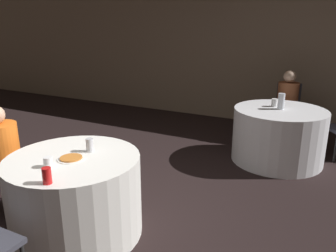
# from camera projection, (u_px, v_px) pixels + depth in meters

# --- Properties ---
(ground_plane) EXTENTS (16.00, 16.00, 0.00)m
(ground_plane) POSITION_uv_depth(u_px,v_px,m) (75.00, 223.00, 3.18)
(ground_plane) COLOR black
(wall_back) EXTENTS (16.00, 0.06, 2.80)m
(wall_back) POSITION_uv_depth(u_px,v_px,m) (224.00, 49.00, 6.46)
(wall_back) COLOR gray
(wall_back) RESTS_ON ground_plane
(table_near) EXTENTS (1.17, 1.17, 0.75)m
(table_near) POSITION_uv_depth(u_px,v_px,m) (76.00, 196.00, 2.94)
(table_near) COLOR white
(table_near) RESTS_ON ground_plane
(table_far) EXTENTS (1.25, 1.25, 0.75)m
(table_far) POSITION_uv_depth(u_px,v_px,m) (278.00, 135.00, 4.57)
(table_far) COLOR silver
(table_far) RESTS_ON ground_plane
(chair_far_north) EXTENTS (0.42, 0.42, 0.93)m
(chair_far_north) POSITION_uv_depth(u_px,v_px,m) (287.00, 107.00, 5.42)
(chair_far_north) COLOR #383842
(chair_far_north) RESTS_ON ground_plane
(person_floral_shirt) EXTENTS (0.33, 0.50, 1.16)m
(person_floral_shirt) POSITION_uv_depth(u_px,v_px,m) (286.00, 107.00, 5.26)
(person_floral_shirt) COLOR #4C4238
(person_floral_shirt) RESTS_ON ground_plane
(person_orange_shirt) EXTENTS (0.52, 0.36, 1.11)m
(person_orange_shirt) POSITION_uv_depth(u_px,v_px,m) (7.00, 160.00, 3.22)
(person_orange_shirt) COLOR black
(person_orange_shirt) RESTS_ON ground_plane
(pizza_plate_near) EXTENTS (0.23, 0.23, 0.02)m
(pizza_plate_near) POSITION_uv_depth(u_px,v_px,m) (71.00, 158.00, 2.79)
(pizza_plate_near) COLOR white
(pizza_plate_near) RESTS_ON table_near
(soda_can_red) EXTENTS (0.07, 0.07, 0.12)m
(soda_can_red) POSITION_uv_depth(u_px,v_px,m) (47.00, 176.00, 2.35)
(soda_can_red) COLOR red
(soda_can_red) RESTS_ON table_near
(soda_can_silver) EXTENTS (0.07, 0.07, 0.12)m
(soda_can_silver) POSITION_uv_depth(u_px,v_px,m) (90.00, 145.00, 2.95)
(soda_can_silver) COLOR silver
(soda_can_silver) RESTS_ON table_near
(cup_near) EXTENTS (0.07, 0.07, 0.09)m
(cup_near) POSITION_uv_depth(u_px,v_px,m) (48.00, 162.00, 2.63)
(cup_near) COLOR white
(cup_near) RESTS_ON table_near
(bottle_far) EXTENTS (0.09, 0.09, 0.22)m
(bottle_far) POSITION_uv_depth(u_px,v_px,m) (281.00, 101.00, 4.43)
(bottle_far) COLOR silver
(bottle_far) RESTS_ON table_far
(cup_far) EXTENTS (0.08, 0.08, 0.11)m
(cup_far) POSITION_uv_depth(u_px,v_px,m) (274.00, 103.00, 4.59)
(cup_far) COLOR white
(cup_far) RESTS_ON table_far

